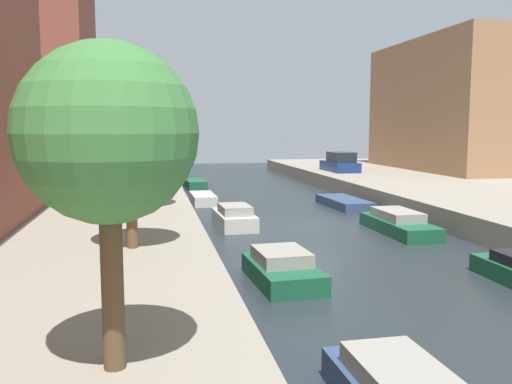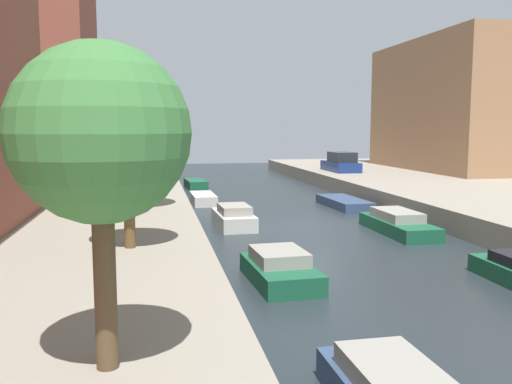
{
  "view_description": "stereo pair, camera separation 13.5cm",
  "coord_description": "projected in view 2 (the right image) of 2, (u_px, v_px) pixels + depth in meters",
  "views": [
    {
      "loc": [
        -6.66,
        -22.05,
        4.29
      ],
      "look_at": [
        -1.27,
        5.72,
        0.9
      ],
      "focal_mm": 38.01,
      "sensor_mm": 36.0,
      "label": 1
    },
    {
      "loc": [
        -6.53,
        -22.07,
        4.29
      ],
      "look_at": [
        -1.27,
        5.72,
        0.9
      ],
      "focal_mm": 38.01,
      "sensor_mm": 36.0,
      "label": 2
    }
  ],
  "objects": [
    {
      "name": "parked_car",
      "position": [
        341.0,
        163.0,
        40.47
      ],
      "size": [
        1.83,
        4.21,
        1.46
      ],
      "color": "navy",
      "rests_on": "quay_right"
    },
    {
      "name": "ground_plane",
      "position": [
        310.0,
        228.0,
        23.25
      ],
      "size": [
        84.0,
        84.0,
        0.0
      ],
      "primitive_type": "plane",
      "color": "#232B30"
    },
    {
      "name": "street_tree_0",
      "position": [
        100.0,
        136.0,
        7.08
      ],
      "size": [
        2.4,
        2.4,
        4.41
      ],
      "color": "brown",
      "rests_on": "quay_left"
    },
    {
      "name": "moored_boat_left_2",
      "position": [
        280.0,
        269.0,
        14.99
      ],
      "size": [
        1.78,
        3.29,
        0.91
      ],
      "color": "#195638",
      "rests_on": "ground_plane"
    },
    {
      "name": "street_tree_1",
      "position": [
        127.0,
        120.0,
        14.46
      ],
      "size": [
        2.65,
        2.65,
        4.82
      ],
      "color": "brown",
      "rests_on": "quay_left"
    },
    {
      "name": "moored_boat_right_3",
      "position": [
        344.0,
        203.0,
        29.22
      ],
      "size": [
        1.88,
        4.43,
        0.47
      ],
      "color": "#33476B",
      "rests_on": "ground_plane"
    },
    {
      "name": "moored_boat_left_3",
      "position": [
        234.0,
        217.0,
        23.32
      ],
      "size": [
        1.58,
        3.44,
        0.99
      ],
      "color": "beige",
      "rests_on": "ground_plane"
    },
    {
      "name": "street_tree_3",
      "position": [
        140.0,
        124.0,
        29.18
      ],
      "size": [
        2.87,
        2.87,
        4.92
      ],
      "color": "brown",
      "rests_on": "quay_left"
    },
    {
      "name": "street_tree_2",
      "position": [
        136.0,
        121.0,
        21.9
      ],
      "size": [
        3.12,
        3.12,
        5.09
      ],
      "color": "brown",
      "rests_on": "quay_left"
    },
    {
      "name": "moored_boat_left_4",
      "position": [
        203.0,
        199.0,
        30.54
      ],
      "size": [
        1.32,
        3.29,
        0.55
      ],
      "color": "beige",
      "rests_on": "ground_plane"
    },
    {
      "name": "street_tree_4",
      "position": [
        142.0,
        112.0,
        35.66
      ],
      "size": [
        3.13,
        3.13,
        5.89
      ],
      "color": "brown",
      "rests_on": "quay_left"
    },
    {
      "name": "apartment_tower_far",
      "position": [
        18.0,
        19.0,
        39.32
      ],
      "size": [
        10.0,
        11.53,
        22.14
      ],
      "primitive_type": "cube",
      "color": "brown",
      "rests_on": "quay_left"
    },
    {
      "name": "low_block_right",
      "position": [
        471.0,
        106.0,
        42.38
      ],
      "size": [
        10.0,
        15.84,
        9.91
      ],
      "primitive_type": "cube",
      "color": "#9E704C",
      "rests_on": "quay_right"
    },
    {
      "name": "moored_boat_right_2",
      "position": [
        398.0,
        224.0,
        22.05
      ],
      "size": [
        1.6,
        4.54,
        0.92
      ],
      "color": "#195638",
      "rests_on": "ground_plane"
    },
    {
      "name": "moored_boat_left_5",
      "position": [
        196.0,
        184.0,
        38.07
      ],
      "size": [
        1.51,
        3.41,
        0.61
      ],
      "color": "#195638",
      "rests_on": "ground_plane"
    }
  ]
}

